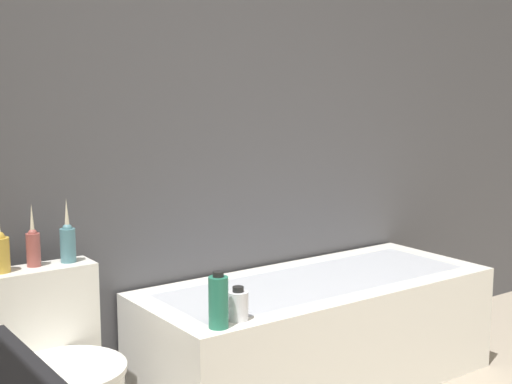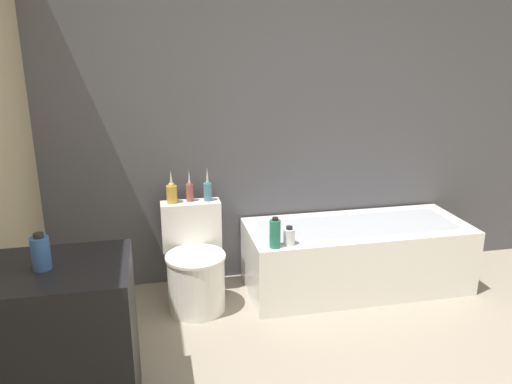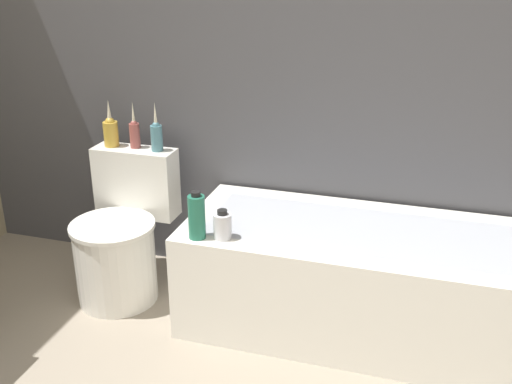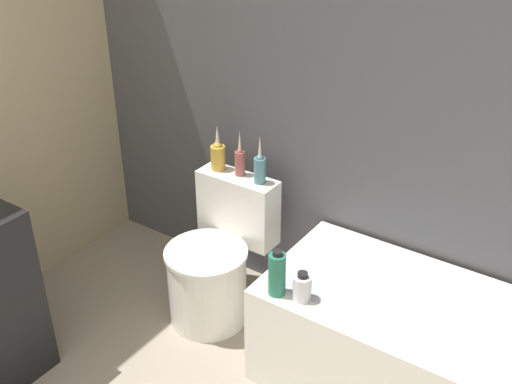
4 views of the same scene
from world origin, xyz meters
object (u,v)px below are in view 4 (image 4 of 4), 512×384
Objects in this scene: shampoo_bottle_tall at (277,274)px; vase_bronze at (260,167)px; vase_gold at (218,154)px; toilet at (215,264)px; vase_silver at (240,160)px; shampoo_bottle_short at (302,287)px; bathtub at (456,366)px.

vase_bronze is at bearing 130.82° from shampoo_bottle_tall.
vase_gold is 0.25m from vase_bronze.
toilet is 0.55m from vase_bronze.
vase_silver is 0.79m from shampoo_bottle_short.
vase_bronze reaches higher than bathtub.
vase_gold is 0.89m from shampoo_bottle_short.
vase_bronze is (-1.09, 0.17, 0.54)m from bathtub.
vase_bronze is 0.62m from shampoo_bottle_tall.
vase_silver reaches higher than toilet.
vase_silver is (-0.00, 0.22, 0.49)m from toilet.
bathtub is 6.75× the size of vase_bronze.
vase_bronze reaches higher than toilet.
vase_gold is 0.98× the size of vase_bronze.
vase_gold reaches higher than vase_silver.
shampoo_bottle_short is at bearing -29.59° from vase_gold.
toilet is at bearing -178.43° from bathtub.
shampoo_bottle_short is at bearing 14.28° from shampoo_bottle_tall.
toilet is 3.35× the size of shampoo_bottle_tall.
shampoo_bottle_tall is (0.51, -0.24, 0.30)m from toilet.
vase_bronze is at bearing -6.28° from vase_silver.
vase_bronze reaches higher than shampoo_bottle_tall.
vase_gold is at bearing 179.42° from vase_bronze.
bathtub is 1.22m from toilet.
shampoo_bottle_tall reaches higher than shampoo_bottle_short.
vase_silver is 0.72m from shampoo_bottle_tall.
bathtub is at bearing 1.57° from toilet.
shampoo_bottle_short is at bearing -18.94° from toilet.
shampoo_bottle_tall is at bearing -24.94° from toilet.
vase_gold is (-1.34, 0.18, 0.54)m from bathtub.
vase_gold reaches higher than bathtub.
vase_bronze is (0.13, -0.01, 0.00)m from vase_silver.
vase_silver reaches higher than shampoo_bottle_short.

